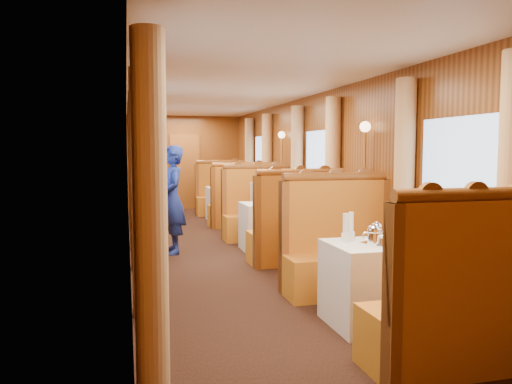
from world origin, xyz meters
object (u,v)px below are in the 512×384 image
object	(u,v)px
table_far	(231,204)
teapot_left	(373,238)
banquette_near_fwd	(457,313)
banquette_far_fwd	(241,206)
tea_tray	(382,243)
rose_vase_mid	(276,192)
teapot_back	(376,234)
passenger	(263,199)
steward	(172,200)
table_near	(386,283)
teapot_right	(397,238)
fruit_plate	(425,241)
banquette_mid_fwd	(296,234)
banquette_near_aft	(340,255)
table_mid	(275,226)
banquette_mid_aft	(259,215)
rose_vase_far	(231,179)
banquette_far_aft	(222,197)

from	to	relation	value
table_far	teapot_left	xyz separation A→B (m)	(-0.20, -7.13, 0.45)
banquette_near_fwd	banquette_far_fwd	size ratio (longest dim) A/B	1.00
tea_tray	teapot_left	distance (m)	0.18
table_far	teapot_left	bearing A→B (deg)	-91.64
table_far	rose_vase_mid	size ratio (longest dim) A/B	2.92
teapot_back	passenger	xyz separation A→B (m)	(0.07, 4.15, -0.08)
table_far	rose_vase_mid	xyz separation A→B (m)	(0.02, -3.49, 0.55)
steward	table_near	bearing A→B (deg)	17.33
teapot_left	passenger	bearing A→B (deg)	106.31
table_far	teapot_right	bearing A→B (deg)	-89.84
teapot_left	fruit_plate	bearing A→B (deg)	23.14
table_far	teapot_back	distance (m)	6.94
banquette_far_fwd	tea_tray	distance (m)	6.03
banquette_mid_fwd	teapot_right	size ratio (longest dim) A/B	8.05
teapot_left	teapot_right	xyz separation A→B (m)	(0.22, -0.01, -0.01)
tea_tray	steward	size ratio (longest dim) A/B	0.20
banquette_near_aft	table_mid	size ratio (longest dim) A/B	1.28
table_near	table_far	distance (m)	7.00
banquette_mid_aft	rose_vase_far	bearing A→B (deg)	90.09
rose_vase_far	steward	distance (m)	3.70
teapot_back	table_near	bearing A→B (deg)	-59.26
banquette_mid_fwd	teapot_right	world-z (taller)	banquette_mid_fwd
table_near	banquette_far_aft	world-z (taller)	banquette_far_aft
banquette_near_aft	teapot_left	xyz separation A→B (m)	(-0.20, -1.14, 0.40)
banquette_far_aft	rose_vase_far	xyz separation A→B (m)	(-0.00, -1.03, 0.50)
banquette_far_fwd	steward	bearing A→B (deg)	-124.51
steward	tea_tray	bearing A→B (deg)	16.28
steward	teapot_left	bearing A→B (deg)	13.94
banquette_mid_aft	teapot_left	size ratio (longest dim) A/B	7.43
banquette_mid_aft	banquette_far_aft	world-z (taller)	same
steward	passenger	distance (m)	1.71
rose_vase_far	banquette_far_fwd	bearing A→B (deg)	-89.78
banquette_near_aft	banquette_far_fwd	distance (m)	4.97
banquette_mid_aft	banquette_far_fwd	distance (m)	1.47
table_mid	teapot_back	xyz separation A→B (m)	(-0.07, -3.43, 0.44)
table_far	teapot_right	xyz separation A→B (m)	(0.02, -7.14, 0.44)
banquette_mid_aft	fruit_plate	xyz separation A→B (m)	(0.34, -4.60, 0.35)
banquette_mid_fwd	banquette_near_aft	bearing A→B (deg)	-90.00
teapot_left	passenger	distance (m)	4.36
banquette_near_aft	banquette_mid_aft	xyz separation A→B (m)	(0.00, 3.50, 0.00)
fruit_plate	rose_vase_far	size ratio (longest dim) A/B	0.63
rose_vase_mid	tea_tray	bearing A→B (deg)	-91.36
teapot_left	rose_vase_mid	bearing A→B (deg)	105.46
rose_vase_far	steward	world-z (taller)	steward
banquette_near_aft	passenger	bearing A→B (deg)	90.00
banquette_mid_aft	fruit_plate	world-z (taller)	banquette_mid_aft
banquette_far_aft	banquette_near_aft	bearing A→B (deg)	-90.00
banquette_mid_fwd	rose_vase_mid	world-z (taller)	banquette_mid_fwd
banquette_mid_aft	teapot_right	bearing A→B (deg)	-89.76
table_near	steward	bearing A→B (deg)	113.75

